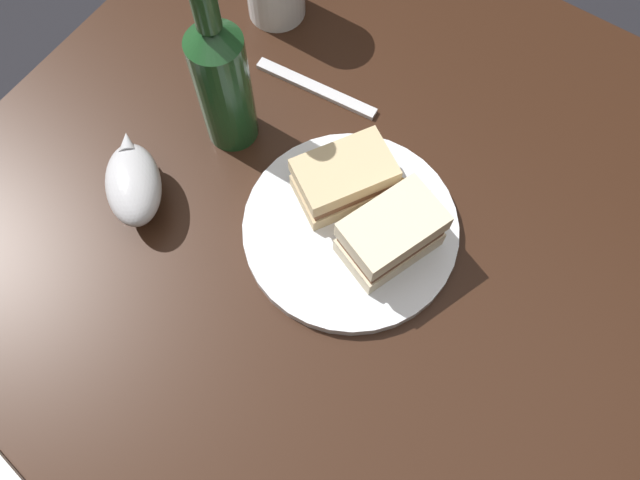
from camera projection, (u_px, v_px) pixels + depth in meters
ground_plane at (304, 377)px, 1.41m from camera, size 6.00×6.00×0.00m
dining_table at (299, 340)px, 1.08m from camera, size 1.14×0.93×0.72m
plate at (350, 229)px, 0.76m from camera, size 0.26×0.26×0.02m
sandwich_half_left at (391, 235)px, 0.71m from camera, size 0.13×0.10×0.07m
sandwich_half_right at (342, 177)px, 0.74m from camera, size 0.13×0.12×0.06m
potato_wedge_front at (368, 177)px, 0.77m from camera, size 0.05×0.05×0.02m
potato_wedge_middle at (387, 230)px, 0.74m from camera, size 0.04×0.05×0.02m
potato_wedge_back at (407, 192)px, 0.76m from camera, size 0.03×0.05×0.02m
gravy_boat at (134, 183)px, 0.75m from camera, size 0.13×0.13×0.06m
cider_bottle at (222, 80)px, 0.72m from camera, size 0.07×0.07×0.26m
fork at (316, 88)px, 0.84m from camera, size 0.03×0.18×0.01m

